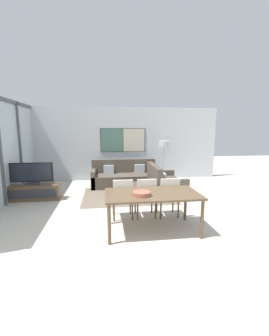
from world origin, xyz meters
TOP-DOWN VIEW (x-y plane):
  - ground_plane at (0.00, 0.00)m, footprint 24.00×24.00m
  - wall_back at (0.00, 5.40)m, footprint 7.62×0.09m
  - area_rug at (0.01, 3.14)m, footprint 2.67×1.99m
  - tv_console at (-2.69, 3.09)m, footprint 1.47×0.41m
  - television at (-2.69, 3.09)m, footprint 1.15×0.20m
  - sofa_main at (0.01, 4.39)m, footprint 2.29×0.92m
  - sofa_side at (1.11, 3.22)m, footprint 0.92×1.54m
  - coffee_table at (0.01, 3.14)m, footprint 0.85×0.85m
  - dining_table at (0.23, 0.73)m, footprint 1.79×0.98m
  - dining_chair_left at (-0.29, 1.40)m, footprint 0.46×0.46m
  - dining_chair_centre at (0.23, 1.40)m, footprint 0.46×0.46m
  - dining_chair_right at (0.75, 1.39)m, footprint 0.46×0.46m
  - fruit_bowl at (-0.00, 0.58)m, footprint 0.34×0.34m
  - floor_lamp at (1.44, 4.43)m, footprint 0.38×0.38m

SIDE VIEW (x-z plane):
  - ground_plane at x=0.00m, z-range 0.00..0.00m
  - area_rug at x=0.01m, z-range 0.00..0.01m
  - tv_console at x=-2.69m, z-range 0.00..0.45m
  - coffee_table at x=0.01m, z-range 0.09..0.44m
  - sofa_side at x=1.11m, z-range -0.17..0.73m
  - sofa_main at x=0.01m, z-range -0.17..0.73m
  - dining_chair_left at x=-0.29m, z-range 0.05..0.96m
  - dining_chair_centre at x=0.23m, z-range 0.05..0.96m
  - dining_chair_right at x=0.75m, z-range 0.05..0.96m
  - dining_table at x=0.23m, z-range 0.32..1.09m
  - television at x=-2.69m, z-range 0.44..1.06m
  - fruit_bowl at x=0.00m, z-range 0.78..0.85m
  - floor_lamp at x=1.44m, z-range 0.57..2.13m
  - wall_back at x=0.00m, z-range 0.01..2.81m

